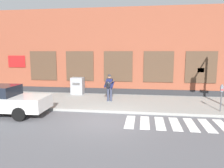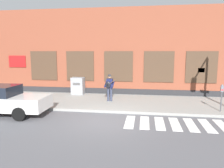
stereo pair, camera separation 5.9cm
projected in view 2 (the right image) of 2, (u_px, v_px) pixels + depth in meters
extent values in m
plane|color=#56565B|center=(103.00, 121.00, 10.26)|extent=(160.00, 160.00, 0.00)
cube|color=gray|center=(114.00, 102.00, 13.93)|extent=(28.00, 4.67, 0.14)
cube|color=brown|center=(121.00, 52.00, 17.71)|extent=(28.00, 4.00, 6.38)
cube|color=#28282B|center=(118.00, 92.00, 16.16)|extent=(28.00, 0.04, 0.55)
cube|color=#473323|center=(44.00, 66.00, 16.73)|extent=(2.10, 0.06, 2.20)
cube|color=black|center=(44.00, 66.00, 16.72)|extent=(1.98, 0.03, 2.08)
cube|color=#473323|center=(80.00, 66.00, 16.30)|extent=(2.10, 0.06, 2.20)
cube|color=black|center=(80.00, 66.00, 16.29)|extent=(1.98, 0.03, 2.08)
cube|color=#473323|center=(118.00, 66.00, 15.87)|extent=(2.10, 0.06, 2.20)
cube|color=black|center=(118.00, 66.00, 15.86)|extent=(1.98, 0.03, 2.08)
cube|color=#473323|center=(159.00, 67.00, 15.44)|extent=(2.10, 0.06, 2.20)
cube|color=black|center=(159.00, 67.00, 15.43)|extent=(1.98, 0.03, 2.08)
cube|color=#473323|center=(201.00, 67.00, 15.01)|extent=(2.10, 0.06, 2.20)
cube|color=black|center=(201.00, 67.00, 15.00)|extent=(1.98, 0.03, 2.08)
cube|color=red|center=(17.00, 61.00, 17.00)|extent=(1.40, 0.04, 0.90)
cube|color=yellow|center=(201.00, 70.00, 15.02)|extent=(0.44, 0.02, 0.30)
cube|color=silver|center=(130.00, 122.00, 10.19)|extent=(0.42, 1.90, 0.01)
cube|color=silver|center=(145.00, 122.00, 10.09)|extent=(0.42, 1.90, 0.01)
cube|color=silver|center=(160.00, 123.00, 9.98)|extent=(0.42, 1.90, 0.01)
cube|color=silver|center=(175.00, 124.00, 9.88)|extent=(0.42, 1.90, 0.01)
cube|color=silver|center=(191.00, 125.00, 9.78)|extent=(0.42, 1.90, 0.01)
cube|color=silver|center=(207.00, 125.00, 9.68)|extent=(0.42, 1.90, 0.01)
cube|color=silver|center=(223.00, 126.00, 9.58)|extent=(0.42, 1.90, 0.01)
cube|color=silver|center=(4.00, 102.00, 11.28)|extent=(4.66, 1.99, 0.68)
cube|color=silver|center=(50.00, 99.00, 11.57)|extent=(0.07, 0.24, 0.12)
cube|color=silver|center=(40.00, 105.00, 10.45)|extent=(0.07, 0.24, 0.12)
cylinder|color=black|center=(36.00, 105.00, 12.03)|extent=(0.67, 0.26, 0.66)
cylinder|color=black|center=(19.00, 114.00, 10.32)|extent=(0.67, 0.26, 0.66)
cylinder|color=#33384C|center=(111.00, 95.00, 13.83)|extent=(0.15, 0.15, 0.84)
cylinder|color=#33384C|center=(108.00, 94.00, 13.86)|extent=(0.15, 0.15, 0.84)
cube|color=#191E47|center=(110.00, 83.00, 13.75)|extent=(0.40, 0.25, 0.59)
sphere|color=#9E7051|center=(110.00, 77.00, 13.69)|extent=(0.22, 0.22, 0.22)
cylinder|color=#333338|center=(110.00, 76.00, 13.68)|extent=(0.28, 0.28, 0.02)
cylinder|color=#333338|center=(110.00, 75.00, 13.67)|extent=(0.18, 0.18, 0.09)
cylinder|color=#191E47|center=(113.00, 84.00, 13.60)|extent=(0.13, 0.52, 0.39)
cylinder|color=#191E47|center=(106.00, 84.00, 13.71)|extent=(0.13, 0.52, 0.39)
ellipsoid|color=black|center=(108.00, 85.00, 13.61)|extent=(0.37, 0.15, 0.44)
cylinder|color=black|center=(108.00, 85.00, 13.55)|extent=(0.09, 0.02, 0.09)
cylinder|color=brown|center=(112.00, 82.00, 13.50)|extent=(0.47, 0.08, 0.34)
cylinder|color=#47474C|center=(221.00, 102.00, 11.39)|extent=(0.06, 0.06, 1.05)
cube|color=slate|center=(222.00, 89.00, 11.29)|extent=(0.13, 0.10, 0.30)
sphere|color=slate|center=(222.00, 85.00, 11.26)|extent=(0.11, 0.11, 0.11)
cube|color=red|center=(222.00, 90.00, 11.24)|extent=(0.09, 0.01, 0.07)
cube|color=gray|center=(78.00, 86.00, 16.11)|extent=(0.89, 0.70, 1.23)
cube|color=#4C4C4C|center=(76.00, 84.00, 15.73)|extent=(0.54, 0.02, 0.16)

